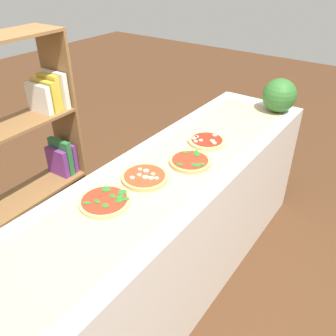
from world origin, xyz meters
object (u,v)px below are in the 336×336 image
pizza_spinach_2 (190,161)px  bookshelf (29,159)px  pizza_spinach_0 (105,201)px  pizza_mushroom_3 (207,141)px  pizza_mushroom_1 (145,177)px  watermelon (279,95)px

pizza_spinach_2 → bookshelf: (-0.36, 1.00, -0.16)m
pizza_spinach_0 → pizza_mushroom_3: bearing=-5.8°
pizza_mushroom_1 → watermelon: watermelon is taller
pizza_spinach_0 → watermelon: (1.52, -0.25, 0.11)m
pizza_mushroom_1 → bookshelf: bookshelf is taller
pizza_spinach_0 → pizza_mushroom_3: pizza_mushroom_3 is taller
pizza_spinach_2 → pizza_mushroom_3: size_ratio=1.00×
pizza_spinach_0 → pizza_mushroom_1: 0.27m
pizza_spinach_2 → watermelon: watermelon is taller
pizza_spinach_2 → pizza_mushroom_3: 0.27m
pizza_mushroom_3 → bookshelf: bearing=123.3°
pizza_mushroom_1 → pizza_spinach_2: bearing=-21.7°
pizza_spinach_2 → watermelon: 1.00m
bookshelf → watermelon: bearing=-39.7°
pizza_spinach_2 → bookshelf: bearing=109.7°
pizza_spinach_2 → pizza_mushroom_3: (0.27, 0.05, -0.00)m
pizza_spinach_0 → watermelon: 1.55m
pizza_spinach_0 → pizza_spinach_2: size_ratio=1.04×
pizza_spinach_0 → bookshelf: bookshelf is taller
pizza_spinach_0 → pizza_mushroom_1: bearing=-5.2°
pizza_spinach_2 → pizza_mushroom_1: bearing=158.3°
pizza_mushroom_3 → watermelon: watermelon is taller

